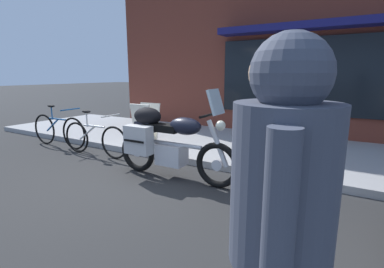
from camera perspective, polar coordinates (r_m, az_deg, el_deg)
The scene contains 6 objects.
ground_plane at distance 4.50m, azimuth -11.60°, elevation -9.52°, with size 80.00×80.00×0.00m, color #2A2A2A.
touring_motorcycle at distance 4.49m, azimuth -5.13°, elevation -1.19°, with size 2.13×0.69×1.41m.
parked_bicycle at distance 6.10m, azimuth -18.61°, elevation -0.77°, with size 1.65×0.48×0.91m.
pedestrian_walking at distance 1.16m, azimuth 17.09°, elevation -14.44°, with size 0.45×0.55×1.76m.
sandwich_board_sign at distance 6.58m, azimuth -9.11°, elevation 2.27°, with size 0.55×0.40×0.85m.
second_bicycle_by_cafe at distance 7.14m, azimuth -24.76°, elevation 0.72°, with size 1.71×0.48×0.94m.
Camera 1 is at (2.87, -3.07, 1.61)m, focal length 27.15 mm.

